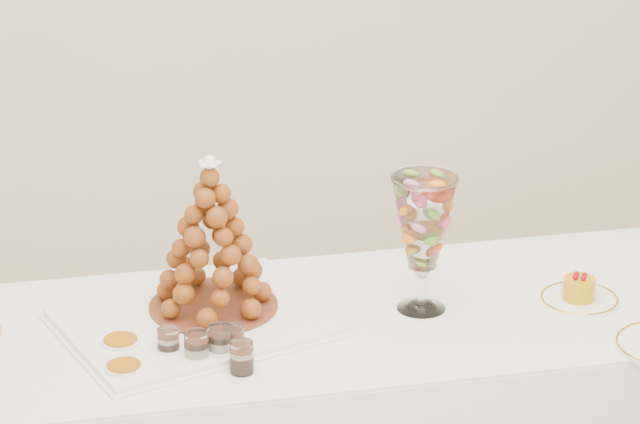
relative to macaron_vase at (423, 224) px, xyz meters
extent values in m
cube|color=white|center=(-0.18, -0.01, -0.23)|extent=(1.83, 0.77, 0.01)
cube|color=white|center=(-0.55, 0.01, -0.21)|extent=(0.73, 0.63, 0.02)
cylinder|color=white|center=(0.00, 0.00, -0.21)|extent=(0.12, 0.12, 0.02)
cylinder|color=white|center=(0.00, 0.00, -0.16)|extent=(0.03, 0.03, 0.08)
sphere|color=white|center=(0.00, 0.00, -0.12)|extent=(0.04, 0.04, 0.04)
cylinder|color=white|center=(0.40, -0.04, -0.22)|extent=(0.20, 0.20, 0.01)
cylinder|color=white|center=(-0.63, -0.14, -0.19)|extent=(0.06, 0.06, 0.07)
cylinder|color=white|center=(-0.52, -0.16, -0.19)|extent=(0.07, 0.07, 0.08)
cylinder|color=white|center=(-0.49, -0.15, -0.19)|extent=(0.06, 0.06, 0.07)
cylinder|color=white|center=(-0.57, -0.18, -0.19)|extent=(0.07, 0.07, 0.08)
cylinder|color=white|center=(-0.48, -0.24, -0.19)|extent=(0.06, 0.06, 0.07)
cylinder|color=white|center=(-0.74, -0.09, -0.21)|extent=(0.09, 0.09, 0.03)
cylinder|color=white|center=(-0.74, -0.21, -0.21)|extent=(0.09, 0.09, 0.03)
cylinder|color=brown|center=(-0.51, 0.06, -0.20)|extent=(0.32, 0.32, 0.01)
cone|color=brown|center=(-0.51, 0.06, -0.01)|extent=(0.32, 0.32, 0.38)
sphere|color=white|center=(-0.51, 0.06, 0.17)|extent=(0.04, 0.04, 0.04)
cylinder|color=#D39909|center=(0.39, -0.04, -0.19)|extent=(0.08, 0.08, 0.06)
sphere|color=maroon|center=(0.41, -0.03, -0.15)|extent=(0.01, 0.01, 0.01)
sphere|color=maroon|center=(0.39, -0.02, -0.15)|extent=(0.01, 0.01, 0.01)
sphere|color=maroon|center=(0.38, -0.04, -0.15)|extent=(0.01, 0.01, 0.01)
sphere|color=maroon|center=(0.40, -0.05, -0.15)|extent=(0.01, 0.01, 0.01)
camera|label=1|loc=(-0.85, -3.25, 1.44)|focal=85.00mm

